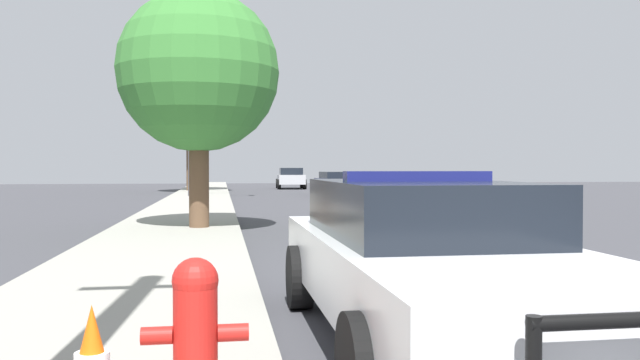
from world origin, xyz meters
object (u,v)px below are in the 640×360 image
object	(u,v)px
car_background_distant	(291,178)
car_background_oncoming	(338,182)
fire_hydrant	(195,327)
tree_sidewalk_near	(199,72)
police_car	(424,257)
tree_sidewalk_far	(189,101)
traffic_light	(216,126)

from	to	relation	value
car_background_distant	car_background_oncoming	world-z (taller)	car_background_distant
fire_hydrant	tree_sidewalk_near	world-z (taller)	tree_sidewalk_near
police_car	car_background_distant	xyz separation A→B (m)	(3.24, 39.56, 0.04)
tree_sidewalk_near	police_car	bearing A→B (deg)	-76.94
car_background_distant	car_background_oncoming	bearing A→B (deg)	-80.28
tree_sidewalk_far	tree_sidewalk_near	size ratio (longest dim) A/B	1.43
traffic_light	car_background_oncoming	world-z (taller)	traffic_light
car_background_oncoming	fire_hydrant	bearing A→B (deg)	74.22
traffic_light	car_background_distant	size ratio (longest dim) A/B	1.17
car_background_distant	car_background_oncoming	size ratio (longest dim) A/B	1.02
traffic_light	car_background_oncoming	xyz separation A→B (m)	(6.57, 2.26, -2.86)
fire_hydrant	tree_sidewalk_near	distance (m)	11.58
traffic_light	car_background_distant	world-z (taller)	traffic_light
car_background_oncoming	police_car	bearing A→B (deg)	77.27
police_car	fire_hydrant	bearing A→B (deg)	38.01
police_car	tree_sidewalk_near	bearing A→B (deg)	-76.78
car_background_distant	traffic_light	bearing A→B (deg)	-108.48
police_car	tree_sidewalk_near	xyz separation A→B (m)	(-2.24, 9.68, 3.00)
tree_sidewalk_near	traffic_light	bearing A→B (deg)	89.09
car_background_distant	tree_sidewalk_far	world-z (taller)	tree_sidewalk_far
police_car	car_background_distant	distance (m)	39.69
traffic_light	tree_sidewalk_far	size ratio (longest dim) A/B	0.62
fire_hydrant	car_background_distant	xyz separation A→B (m)	(5.13, 41.02, 0.20)
tree_sidewalk_far	tree_sidewalk_near	world-z (taller)	tree_sidewalk_far
tree_sidewalk_far	car_background_oncoming	bearing A→B (deg)	-32.61
car_background_distant	tree_sidewalk_far	distance (m)	10.24
traffic_light	tree_sidewalk_far	bearing A→B (deg)	102.59
police_car	car_background_oncoming	bearing A→B (deg)	-99.01
traffic_light	tree_sidewalk_near	size ratio (longest dim) A/B	0.89
police_car	car_background_oncoming	world-z (taller)	police_car
tree_sidewalk_near	fire_hydrant	bearing A→B (deg)	-88.15
fire_hydrant	tree_sidewalk_far	bearing A→B (deg)	92.90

